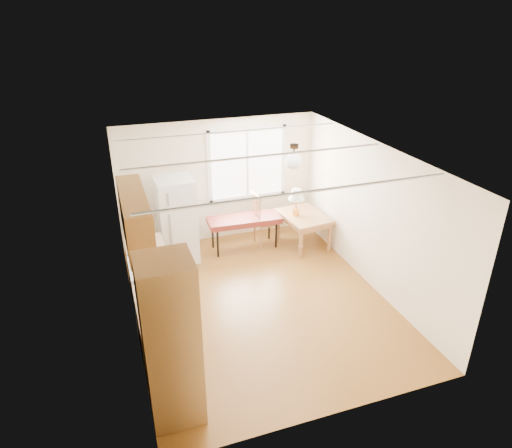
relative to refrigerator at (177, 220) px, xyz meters
name	(u,v)px	position (x,y,z in m)	size (l,w,h in m)	color
room_shell	(260,233)	(1.00, -1.84, 0.43)	(4.60, 5.60, 2.62)	brown
kitchen_run	(156,299)	(-0.72, -2.48, 0.02)	(0.65, 3.40, 2.20)	brown
window_unit	(247,164)	(1.60, 0.63, 0.73)	(1.64, 0.05, 1.51)	white
pendant_light	(294,160)	(1.70, -1.44, 1.42)	(0.26, 0.26, 0.40)	black
refrigerator	(177,220)	(0.00, 0.00, 0.00)	(0.69, 0.71, 1.64)	silver
bench	(244,221)	(1.33, 0.02, -0.22)	(1.46, 0.59, 0.66)	maroon
dining_table	(304,219)	(2.50, -0.24, -0.25)	(0.92, 1.15, 0.67)	#98633A
chair	(261,216)	(1.69, 0.05, -0.19)	(0.48, 0.48, 1.10)	#98633A
table_lamp	(296,196)	(2.34, -0.21, 0.25)	(0.32, 0.32, 0.55)	gold
coffee_maker	(157,297)	(-0.72, -2.76, 0.22)	(0.26, 0.31, 0.39)	black
kettle	(157,300)	(-0.72, -2.75, 0.18)	(0.12, 0.12, 0.23)	red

